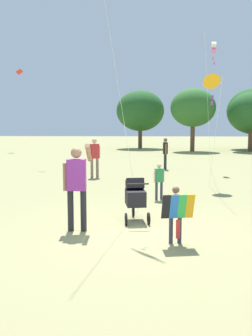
{
  "coord_description": "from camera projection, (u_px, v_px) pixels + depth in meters",
  "views": [
    {
      "loc": [
        0.15,
        -7.88,
        2.31
      ],
      "look_at": [
        -0.28,
        0.71,
        1.3
      ],
      "focal_mm": 40.82,
      "sensor_mm": 36.0,
      "label": 1
    }
  ],
  "objects": [
    {
      "name": "kite_green_novelty",
      "position": [
        214.0,
        49.0,
        18.43
      ],
      "size": [
        1.15,
        4.02,
        6.23
      ],
      "color": "white",
      "rests_on": "ground"
    },
    {
      "name": "person_couple_left",
      "position": [
        159.0,
        178.0,
        11.51
      ],
      "size": [
        0.33,
        0.24,
        1.11
      ],
      "color": "#33384C",
      "rests_on": "ground"
    },
    {
      "name": "person_red_shirt",
      "position": [
        94.0,
        154.0,
        16.22
      ],
      "size": [
        0.46,
        0.39,
        1.68
      ],
      "color": "#7F705B",
      "rests_on": "ground"
    },
    {
      "name": "person_adult_flyer",
      "position": [
        77.0,
        181.0,
        8.12
      ],
      "size": [
        0.58,
        0.55,
        1.89
      ],
      "color": "#232328",
      "rests_on": "ground"
    },
    {
      "name": "stroller",
      "position": [
        135.0,
        195.0,
        9.05
      ],
      "size": [
        0.62,
        1.11,
        1.03
      ],
      "color": "black",
      "rests_on": "ground"
    },
    {
      "name": "treeline_distant",
      "position": [
        204.0,
        107.0,
        33.05
      ],
      "size": [
        40.13,
        8.08,
        6.65
      ],
      "color": "brown",
      "rests_on": "ground"
    },
    {
      "name": "person_sitting_far",
      "position": [
        165.0,
        151.0,
        19.17
      ],
      "size": [
        0.23,
        0.51,
        1.58
      ],
      "color": "#232328",
      "rests_on": "ground"
    },
    {
      "name": "ground_plane",
      "position": [
        138.0,
        233.0,
        8.1
      ],
      "size": [
        120.0,
        120.0,
        0.0
      ],
      "primitive_type": "plane",
      "color": "#938E5B"
    },
    {
      "name": "child_with_butterfly_kite",
      "position": [
        176.0,
        210.0,
        7.29
      ],
      "size": [
        0.63,
        0.41,
        1.12
      ],
      "color": "#33384C",
      "rests_on": "ground"
    },
    {
      "name": "kite_orange_delta",
      "position": [
        212.0,
        82.0,
        13.63
      ],
      "size": [
        0.68,
        3.15,
        4.07
      ],
      "color": "#F4A319",
      "rests_on": "ground"
    }
  ]
}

